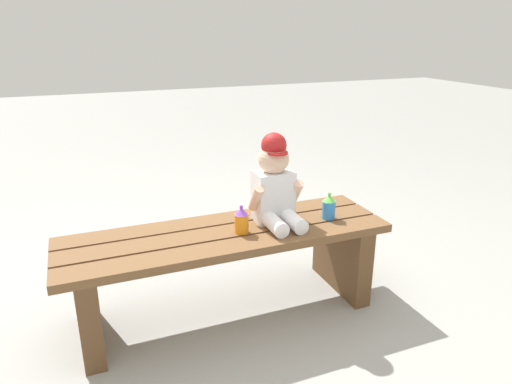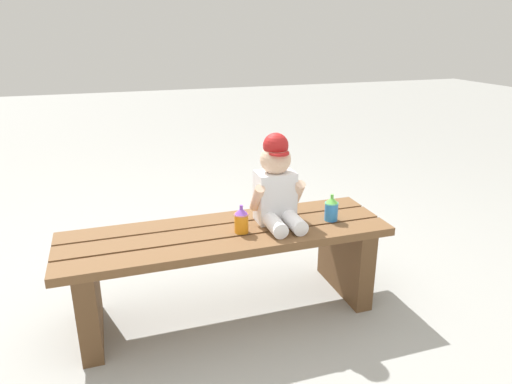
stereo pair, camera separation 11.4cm
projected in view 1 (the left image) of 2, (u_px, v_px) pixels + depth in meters
name	position (u px, v px, depth m)	size (l,w,h in m)	color
ground_plane	(228.00, 311.00, 2.14)	(16.00, 16.00, 0.00)	#999993
park_bench	(227.00, 258.00, 2.05)	(1.42, 0.42, 0.40)	brown
child_figure	(275.00, 184.00, 2.05)	(0.23, 0.27, 0.40)	white
sippy_cup_left	(241.00, 220.00, 1.98)	(0.06, 0.06, 0.12)	orange
sippy_cup_right	(329.00, 206.00, 2.12)	(0.06, 0.06, 0.12)	#338CE5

